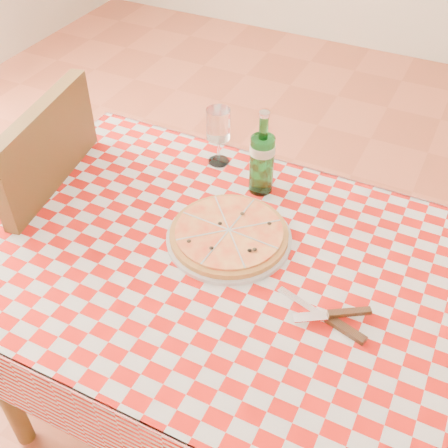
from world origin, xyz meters
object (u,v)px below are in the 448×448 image
Objects in this scene: dining_table at (221,286)px; pizza_plate at (229,234)px; wine_glass at (218,137)px; water_bottle at (262,153)px; chair_far at (36,223)px.

pizza_plate is (-0.01, 0.07, 0.12)m from dining_table.
dining_table is 0.14m from pizza_plate.
pizza_plate is at bearing -58.90° from wine_glass.
water_bottle is at bearing 94.37° from dining_table.
chair_far is 0.69m from pizza_plate.
wine_glass is at bearing 158.31° from water_bottle.
dining_table is 1.20× the size of chair_far.
dining_table is 0.68m from chair_far.
pizza_plate is at bearing -87.34° from water_bottle.
wine_glass reaches higher than dining_table.
dining_table is at bearing -62.72° from wine_glass.
chair_far reaches higher than pizza_plate.
water_bottle is (0.65, 0.25, 0.31)m from chair_far.
water_bottle is 0.18m from wine_glass.
chair_far is 5.66× the size of wine_glass.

